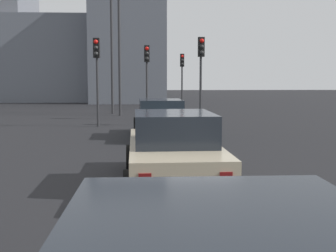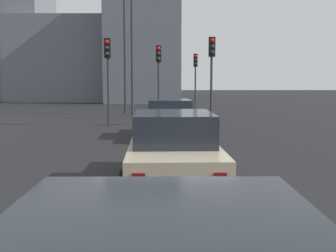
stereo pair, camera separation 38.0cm
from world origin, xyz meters
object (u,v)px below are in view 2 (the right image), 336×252
object	(u,v)px
car_beige_second	(173,150)
traffic_light_far_left	(159,66)
traffic_light_far_right	(195,70)
traffic_light_near_right	(108,63)
car_teal_lead	(169,118)
street_lamp_kerbside	(125,41)
street_lamp_far	(132,43)
traffic_light_near_left	(212,62)

from	to	relation	value
car_beige_second	traffic_light_far_left	bearing A→B (deg)	0.37
traffic_light_far_right	traffic_light_near_right	bearing A→B (deg)	-23.65
car_teal_lead	street_lamp_kerbside	xyz separation A→B (m)	(11.41, 2.70, 3.92)
car_beige_second	street_lamp_kerbside	bearing A→B (deg)	6.46
traffic_light_near_right	traffic_light_far_left	size ratio (longest dim) A/B	1.01
traffic_light_near_right	street_lamp_far	xyz separation A→B (m)	(6.17, -0.68, 1.44)
street_lamp_far	traffic_light_far_left	bearing A→B (deg)	-149.03
car_teal_lead	street_lamp_far	size ratio (longest dim) A/B	0.60
traffic_light_near_left	street_lamp_far	world-z (taller)	street_lamp_far
car_teal_lead	traffic_light_near_right	world-z (taller)	traffic_light_near_right
car_teal_lead	car_beige_second	distance (m)	7.80
car_teal_lead	street_lamp_kerbside	bearing A→B (deg)	11.15
traffic_light_near_left	car_teal_lead	bearing A→B (deg)	-35.93
car_teal_lead	street_lamp_far	xyz separation A→B (m)	(9.83, 2.12, 3.67)
car_teal_lead	traffic_light_near_right	distance (m)	5.12
car_beige_second	traffic_light_far_left	xyz separation A→B (m)	(14.92, 0.50, 2.15)
car_beige_second	traffic_light_far_right	distance (m)	22.23
car_beige_second	street_lamp_kerbside	xyz separation A→B (m)	(19.21, 2.70, 3.88)
car_beige_second	traffic_light_near_right	xyz separation A→B (m)	(11.46, 2.80, 2.19)
traffic_light_near_left	street_lamp_kerbside	distance (m)	9.25
traffic_light_near_left	traffic_light_far_right	distance (m)	10.62
car_teal_lead	traffic_light_far_right	xyz separation A→B (m)	(14.24, -2.00, 2.16)
traffic_light_far_right	street_lamp_far	world-z (taller)	street_lamp_far
traffic_light_far_left	street_lamp_far	size ratio (longest dim) A/B	0.54
car_teal_lead	traffic_light_near_right	size ratio (longest dim) A/B	1.09
car_teal_lead	traffic_light_far_right	bearing A→B (deg)	-10.15
traffic_light_far_left	street_lamp_kerbside	size ratio (longest dim) A/B	0.51
traffic_light_near_left	traffic_light_near_right	xyz separation A→B (m)	(0.04, 4.81, -0.04)
traffic_light_near_right	street_lamp_kerbside	bearing A→B (deg)	-173.96
car_beige_second	traffic_light_near_right	size ratio (longest dim) A/B	1.17
street_lamp_far	car_teal_lead	bearing A→B (deg)	-167.82
traffic_light_near_right	traffic_light_far_right	xyz separation A→B (m)	(10.58, -4.81, -0.07)
car_beige_second	street_lamp_far	xyz separation A→B (m)	(17.63, 2.12, 3.63)
car_beige_second	traffic_light_near_left	bearing A→B (deg)	-11.52
traffic_light_near_left	street_lamp_far	xyz separation A→B (m)	(6.21, 4.14, 1.40)
car_beige_second	street_lamp_kerbside	size ratio (longest dim) A/B	0.60
street_lamp_far	traffic_light_near_left	bearing A→B (deg)	-146.34
traffic_light_near_left	street_lamp_kerbside	world-z (taller)	street_lamp_kerbside
car_teal_lead	traffic_light_far_right	size ratio (longest dim) A/B	1.12
car_teal_lead	traffic_light_far_left	xyz separation A→B (m)	(7.12, 0.49, 2.19)
traffic_light_near_left	car_beige_second	bearing A→B (deg)	-16.85
street_lamp_kerbside	street_lamp_far	bearing A→B (deg)	-160.01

